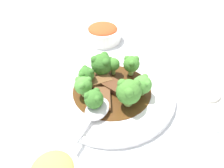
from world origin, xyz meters
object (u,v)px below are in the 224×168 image
object	(u,v)px
beef_strip_2	(102,98)
serving_spoon	(94,114)
broccoli_floret_6	(131,64)
broccoli_floret_2	(111,64)
broccoli_floret_0	(129,92)
main_plate	(112,91)
side_bowl_kimchi	(103,33)
sauce_dish	(207,93)
broccoli_floret_4	(102,64)
broccoli_floret_3	(83,85)
beef_strip_1	(101,81)
broccoli_floret_1	(143,84)
broccoli_floret_7	(94,99)
broccoli_floret_5	(86,74)
beef_strip_0	(116,85)

from	to	relation	value
beef_strip_2	serving_spoon	world-z (taller)	serving_spoon
broccoli_floret_6	broccoli_floret_2	bearing A→B (deg)	-90.24
beef_strip_2	broccoli_floret_0	distance (m)	0.07
main_plate	side_bowl_kimchi	bearing A→B (deg)	-169.91
sauce_dish	broccoli_floret_4	bearing A→B (deg)	-99.35
main_plate	side_bowl_kimchi	distance (m)	0.25
broccoli_floret_3	broccoli_floret_6	bearing A→B (deg)	127.12
serving_spoon	sauce_dish	world-z (taller)	serving_spoon
beef_strip_2	serving_spoon	bearing A→B (deg)	-15.22
main_plate	sauce_dish	xyz separation A→B (m)	(-0.01, 0.23, -0.00)
beef_strip_1	broccoli_floret_1	distance (m)	0.10
main_plate	sauce_dish	bearing A→B (deg)	93.11
serving_spoon	sauce_dish	distance (m)	0.28
broccoli_floret_0	sauce_dish	xyz separation A→B (m)	(-0.06, 0.19, -0.05)
broccoli_floret_7	broccoli_floret_5	bearing A→B (deg)	-160.65
broccoli_floret_1	broccoli_floret_2	distance (m)	0.10
main_plate	beef_strip_0	distance (m)	0.02
broccoli_floret_0	sauce_dish	world-z (taller)	broccoli_floret_0
beef_strip_1	broccoli_floret_1	bearing A→B (deg)	72.76
broccoli_floret_7	serving_spoon	bearing A→B (deg)	2.83
broccoli_floret_4	side_bowl_kimchi	distance (m)	0.20
beef_strip_1	serving_spoon	world-z (taller)	same
broccoli_floret_3	broccoli_floret_5	size ratio (longest dim) A/B	1.04
broccoli_floret_0	broccoli_floret_5	bearing A→B (deg)	-121.40
beef_strip_1	beef_strip_2	size ratio (longest dim) A/B	0.79
broccoli_floret_0	broccoli_floret_7	world-z (taller)	broccoli_floret_0
side_bowl_kimchi	main_plate	bearing A→B (deg)	10.09
broccoli_floret_5	side_bowl_kimchi	xyz separation A→B (m)	(-0.23, 0.02, -0.02)
beef_strip_1	main_plate	bearing A→B (deg)	57.03
beef_strip_2	broccoli_floret_4	bearing A→B (deg)	-174.32
beef_strip_2	beef_strip_1	bearing A→B (deg)	-171.93
beef_strip_0	serving_spoon	distance (m)	0.10
beef_strip_0	broccoli_floret_4	distance (m)	0.07
beef_strip_2	broccoli_floret_7	xyz separation A→B (m)	(0.03, -0.01, 0.03)
main_plate	broccoli_floret_5	xyz separation A→B (m)	(-0.01, -0.06, 0.04)
main_plate	sauce_dish	size ratio (longest dim) A/B	4.87
broccoli_floret_7	beef_strip_2	bearing A→B (deg)	152.51
broccoli_floret_5	broccoli_floret_6	bearing A→B (deg)	111.96
broccoli_floret_4	broccoli_floret_7	xyz separation A→B (m)	(0.12, -0.00, -0.00)
broccoli_floret_0	side_bowl_kimchi	xyz separation A→B (m)	(-0.29, -0.08, -0.03)
broccoli_floret_0	side_bowl_kimchi	size ratio (longest dim) A/B	0.55
beef_strip_1	sauce_dish	world-z (taller)	beef_strip_1
broccoli_floret_5	beef_strip_1	bearing A→B (deg)	95.95
broccoli_floret_3	broccoli_floret_4	xyz separation A→B (m)	(-0.08, 0.03, 0.00)
beef_strip_0	broccoli_floret_3	distance (m)	0.08
beef_strip_1	broccoli_floret_6	world-z (taller)	broccoli_floret_6
beef_strip_2	broccoli_floret_0	bearing A→B (deg)	81.16
beef_strip_2	broccoli_floret_0	world-z (taller)	broccoli_floret_0
beef_strip_0	serving_spoon	bearing A→B (deg)	-24.51
beef_strip_0	broccoli_floret_5	size ratio (longest dim) A/B	1.49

